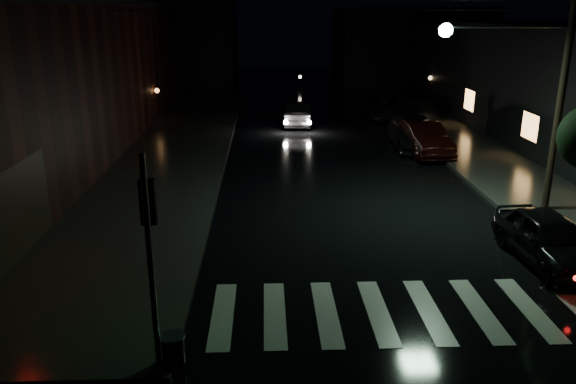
{
  "coord_description": "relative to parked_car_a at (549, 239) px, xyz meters",
  "views": [
    {
      "loc": [
        -0.16,
        -10.98,
        6.69
      ],
      "look_at": [
        0.48,
        4.71,
        1.6
      ],
      "focal_mm": 35.0,
      "sensor_mm": 36.0,
      "label": 1
    }
  ],
  "objects": [
    {
      "name": "parked_car_c",
      "position": [
        -0.16,
        14.01,
        0.07
      ],
      "size": [
        2.43,
        5.44,
        1.55
      ],
      "primitive_type": "imported",
      "rotation": [
        0.0,
        0.0,
        -0.05
      ],
      "color": "black",
      "rests_on": "ground"
    },
    {
      "name": "parked_car_b",
      "position": [
        -0.1,
        12.38,
        0.06
      ],
      "size": [
        1.92,
        4.78,
        1.54
      ],
      "primitive_type": "imported",
      "rotation": [
        0.0,
        0.0,
        0.06
      ],
      "color": "black",
      "rests_on": "ground"
    },
    {
      "name": "building_far_right",
      "position": [
        6.4,
        42.0,
        2.79
      ],
      "size": [
        14.0,
        10.0,
        7.0
      ],
      "primitive_type": "cube",
      "color": "black",
      "rests_on": "ground"
    },
    {
      "name": "building_far_left",
      "position": [
        -17.6,
        42.0,
        3.29
      ],
      "size": [
        14.0,
        10.0,
        8.0
      ],
      "primitive_type": "cube",
      "color": "black",
      "rests_on": "ground"
    },
    {
      "name": "signal_pole_corner",
      "position": [
        -9.74,
        -4.46,
        0.83
      ],
      "size": [
        0.68,
        0.61,
        4.2
      ],
      "color": "slate",
      "rests_on": "ground"
    },
    {
      "name": "utility_pole",
      "position": [
        1.23,
        4.0,
        3.89
      ],
      "size": [
        4.92,
        0.44,
        8.0
      ],
      "color": "black",
      "rests_on": "ground"
    },
    {
      "name": "sidewalk_right",
      "position": [
        2.4,
        11.0,
        -0.63
      ],
      "size": [
        4.0,
        44.0,
        0.15
      ],
      "primitive_type": "cube",
      "color": "#282826",
      "rests_on": "ground"
    },
    {
      "name": "crosswalk",
      "position": [
        -4.6,
        -2.5,
        -0.7
      ],
      "size": [
        9.0,
        3.0,
        0.01
      ],
      "primitive_type": "cube",
      "color": "beige",
      "rests_on": "ground"
    },
    {
      "name": "building_left",
      "position": [
        -19.6,
        13.0,
        2.79
      ],
      "size": [
        10.0,
        36.0,
        7.0
      ],
      "primitive_type": "cube",
      "color": "black",
      "rests_on": "ground"
    },
    {
      "name": "sidewalk_left",
      "position": [
        -12.6,
        11.0,
        -0.63
      ],
      "size": [
        6.0,
        44.0,
        0.15
      ],
      "primitive_type": "cube",
      "color": "#282826",
      "rests_on": "ground"
    },
    {
      "name": "parked_car_d",
      "position": [
        0.0,
        22.34,
        -0.04
      ],
      "size": [
        2.64,
        4.99,
        1.34
      ],
      "primitive_type": "imported",
      "rotation": [
        0.0,
        0.0,
        -0.09
      ],
      "color": "black",
      "rests_on": "ground"
    },
    {
      "name": "ground",
      "position": [
        -7.6,
        -3.0,
        -0.71
      ],
      "size": [
        120.0,
        120.0,
        0.0
      ],
      "primitive_type": "plane",
      "color": "black",
      "rests_on": "ground"
    },
    {
      "name": "parked_car_a",
      "position": [
        0.0,
        0.0,
        0.0
      ],
      "size": [
        1.88,
        4.24,
        1.42
      ],
      "primitive_type": "imported",
      "rotation": [
        0.0,
        0.0,
        0.05
      ],
      "color": "black",
      "rests_on": "ground"
    },
    {
      "name": "oncoming_car",
      "position": [
        -5.78,
        19.89,
        0.01
      ],
      "size": [
        1.82,
        4.47,
        1.44
      ],
      "primitive_type": "imported",
      "rotation": [
        0.0,
        0.0,
        3.07
      ],
      "color": "black",
      "rests_on": "ground"
    }
  ]
}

